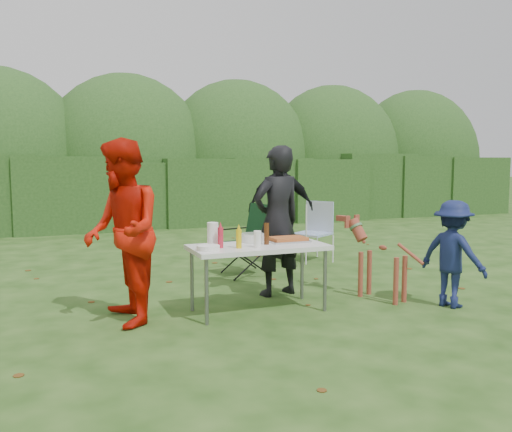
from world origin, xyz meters
name	(u,v)px	position (x,y,z in m)	size (l,w,h in m)	color
ground	(262,310)	(0.00, 0.00, 0.00)	(80.00, 80.00, 0.00)	#1E4211
hedge_row	(138,193)	(0.00, 8.00, 0.85)	(22.00, 1.40, 1.70)	#23471C
shrub_backdrop	(127,162)	(0.00, 9.60, 1.60)	(20.00, 2.60, 3.20)	#3D6628
folding_table	(258,250)	(-0.05, -0.02, 0.69)	(1.50, 0.70, 0.74)	silver
person_cook	(277,221)	(0.44, 0.57, 0.92)	(0.67, 0.44, 1.84)	black
person_red_jacket	(122,232)	(-1.50, 0.06, 0.95)	(0.92, 0.72, 1.89)	red
person_black_puffy	(281,208)	(1.36, 2.47, 0.90)	(1.05, 0.44, 1.79)	black
child	(453,254)	(2.07, -0.67, 0.61)	(0.79, 0.45, 1.22)	#131C48
dog	(382,260)	(1.52, -0.11, 0.48)	(1.01, 0.40, 0.95)	brown
camping_chair	(245,239)	(0.50, 1.81, 0.52)	(0.65, 0.65, 1.04)	black
lawn_chair	(312,231)	(1.91, 2.44, 0.49)	(0.58, 0.58, 0.99)	#406EB9
food_tray	(288,241)	(0.36, 0.07, 0.75)	(0.45, 0.30, 0.02)	#B7B7BA
focaccia_bread	(288,239)	(0.36, 0.07, 0.78)	(0.40, 0.26, 0.04)	#B15928
mustard_bottle	(239,239)	(-0.32, -0.13, 0.84)	(0.06, 0.06, 0.20)	gold
ketchup_bottle	(220,238)	(-0.49, -0.04, 0.85)	(0.06, 0.06, 0.22)	#BA1F34
beer_bottle	(266,234)	(0.05, -0.02, 0.86)	(0.06, 0.06, 0.24)	#47230F
paper_towel_roll	(213,234)	(-0.54, 0.08, 0.87)	(0.12, 0.12, 0.26)	white
cup_stack	(258,239)	(-0.12, -0.17, 0.83)	(0.08, 0.08, 0.18)	white
pasta_bowl	(253,238)	(-0.03, 0.20, 0.79)	(0.26, 0.26, 0.10)	silver
plate_stack	(208,248)	(-0.65, -0.13, 0.77)	(0.24, 0.24, 0.05)	white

